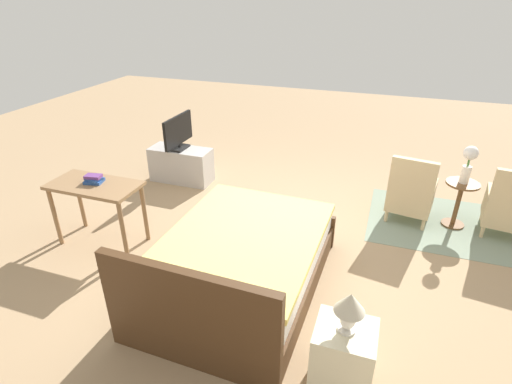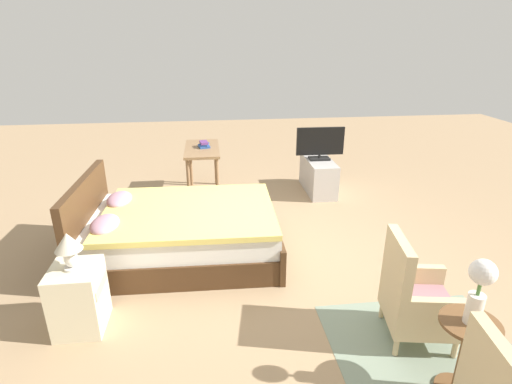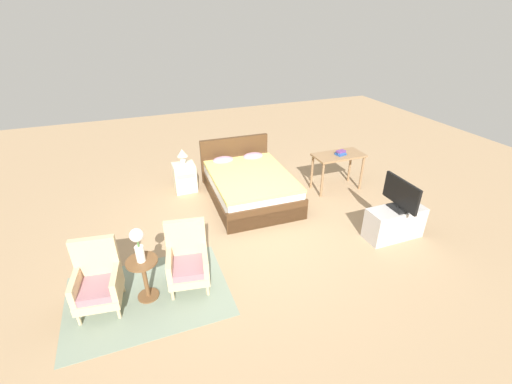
# 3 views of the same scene
# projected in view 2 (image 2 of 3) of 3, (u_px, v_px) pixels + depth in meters

# --- Properties ---
(ground_plane) EXTENTS (16.00, 16.00, 0.00)m
(ground_plane) POSITION_uv_depth(u_px,v_px,m) (280.00, 258.00, 4.59)
(ground_plane) COLOR #A38460
(bed) EXTENTS (1.56, 2.18, 0.96)m
(bed) POSITION_uv_depth(u_px,v_px,m) (179.00, 232.00, 4.56)
(bed) COLOR #472D19
(bed) RESTS_ON ground_plane
(armchair_by_window_right) EXTENTS (0.62, 0.62, 0.92)m
(armchair_by_window_right) POSITION_uv_depth(u_px,v_px,m) (414.00, 299.00, 3.27)
(armchair_by_window_right) COLOR #CCB284
(armchair_by_window_right) RESTS_ON floor_rug
(side_table) EXTENTS (0.40, 0.40, 0.61)m
(side_table) POSITION_uv_depth(u_px,v_px,m) (464.00, 349.00, 2.75)
(side_table) COLOR brown
(side_table) RESTS_ON ground_plane
(flower_vase) EXTENTS (0.17, 0.17, 0.48)m
(flower_vase) POSITION_uv_depth(u_px,v_px,m) (480.00, 285.00, 2.56)
(flower_vase) COLOR silver
(flower_vase) RESTS_ON side_table
(nightstand) EXTENTS (0.44, 0.41, 0.59)m
(nightstand) POSITION_uv_depth(u_px,v_px,m) (79.00, 298.00, 3.42)
(nightstand) COLOR beige
(nightstand) RESTS_ON ground_plane
(table_lamp) EXTENTS (0.22, 0.22, 0.33)m
(table_lamp) POSITION_uv_depth(u_px,v_px,m) (68.00, 246.00, 3.24)
(table_lamp) COLOR silver
(table_lamp) RESTS_ON nightstand
(tv_stand) EXTENTS (0.96, 0.40, 0.54)m
(tv_stand) POSITION_uv_depth(u_px,v_px,m) (318.00, 175.00, 6.47)
(tv_stand) COLOR #B7B2AD
(tv_stand) RESTS_ON ground_plane
(tv_flatscreen) EXTENTS (0.21, 0.76, 0.52)m
(tv_flatscreen) POSITION_uv_depth(u_px,v_px,m) (320.00, 143.00, 6.27)
(tv_flatscreen) COLOR black
(tv_flatscreen) RESTS_ON tv_stand
(vanity_desk) EXTENTS (1.04, 0.52, 0.78)m
(vanity_desk) POSITION_uv_depth(u_px,v_px,m) (202.00, 155.00, 6.17)
(vanity_desk) COLOR #8E6B47
(vanity_desk) RESTS_ON ground_plane
(book_stack) EXTENTS (0.22, 0.19, 0.09)m
(book_stack) POSITION_uv_depth(u_px,v_px,m) (204.00, 145.00, 6.13)
(book_stack) COLOR #284C8E
(book_stack) RESTS_ON vanity_desk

